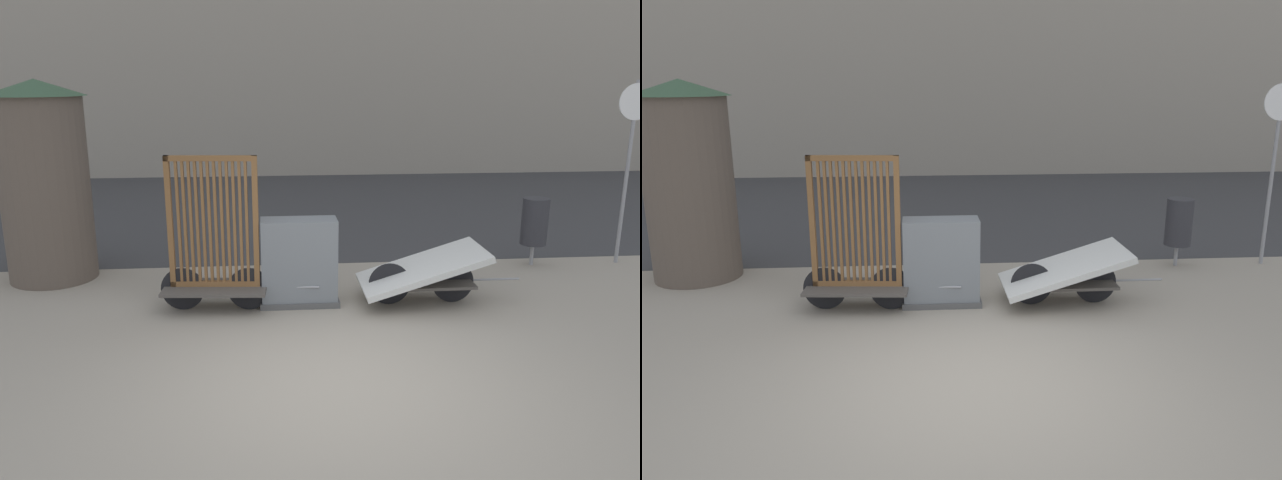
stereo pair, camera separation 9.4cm
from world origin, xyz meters
TOP-DOWN VIEW (x-y plane):
  - ground_plane at (0.00, 0.00)m, footprint 60.00×60.00m
  - road_strip at (0.00, 8.82)m, footprint 56.00×9.28m
  - bike_cart_with_bedframe at (-1.39, 2.24)m, footprint 2.11×0.81m
  - bike_cart_with_mattress at (1.40, 2.24)m, footprint 2.22×1.05m
  - utility_cabinet at (-0.27, 2.35)m, footprint 1.08×0.48m
  - trash_bin at (3.66, 3.83)m, footprint 0.42×0.42m
  - sign_post at (5.13, 3.82)m, footprint 0.57×0.06m
  - advertising_column at (-4.00, 3.83)m, footprint 1.45×1.45m

SIDE VIEW (x-z plane):
  - ground_plane at x=0.00m, z-range 0.00..0.00m
  - road_strip at x=0.00m, z-range 0.00..0.01m
  - bike_cart_with_mattress at x=1.40m, z-range 0.04..0.84m
  - utility_cabinet at x=-0.27m, z-range -0.04..1.15m
  - trash_bin at x=3.66m, z-range 0.17..1.29m
  - bike_cart_with_bedframe at x=-1.39m, z-range -0.28..1.79m
  - advertising_column at x=-4.00m, z-range 0.03..3.03m
  - sign_post at x=5.13m, z-range 0.44..3.42m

